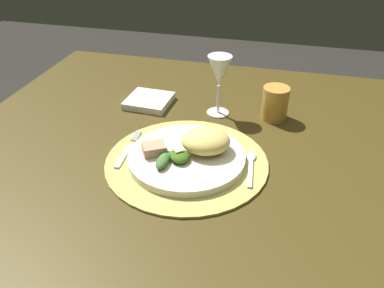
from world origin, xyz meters
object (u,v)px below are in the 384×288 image
Objects in this scene: amber_tumbler at (275,103)px; dinner_plate at (187,157)px; napkin at (149,101)px; dining_table at (220,186)px; spoon at (251,163)px; wine_glass at (219,73)px; fork at (127,150)px.

dinner_plate is at bearing -123.69° from amber_tumbler.
amber_tumbler is (0.36, 0.01, 0.04)m from napkin.
dining_table is 0.16m from dinner_plate.
dining_table is at bearing -119.61° from amber_tumbler.
wine_glass is (-0.12, 0.23, 0.11)m from spoon.
spoon is 0.24m from amber_tumbler.
dinner_plate is 2.97× the size of amber_tumbler.
amber_tumbler is at bearing 38.93° from fork.
spoon is at bearing -35.60° from napkin.
wine_glass is at bearing 55.61° from fork.
napkin is 1.35× the size of amber_tumbler.
dinner_plate is 1.66× the size of fork.
dinner_plate is at bearing -54.76° from napkin.
dining_table is 0.33m from napkin.
fork is (-0.15, 0.00, -0.01)m from dinner_plate.
amber_tumbler reaches higher than dining_table.
spoon is (0.14, 0.02, -0.01)m from dinner_plate.
wine_glass is 1.85× the size of amber_tumbler.
fork is 1.32× the size of napkin.
dining_table is 0.15m from spoon.
dinner_plate is 0.27m from wine_glass.
wine_glass reaches higher than dining_table.
dinner_plate reaches higher than dining_table.
dinner_plate is 1.60× the size of wine_glass.
spoon is at bearing -61.90° from wine_glass.
dining_table is at bearing 146.26° from spoon.
spoon is 1.50× the size of amber_tumbler.
spoon is 1.11× the size of napkin.
spoon is 0.81× the size of wine_glass.
spoon is 0.28m from wine_glass.
napkin is at bearing 125.24° from dinner_plate.
spoon is at bearing 9.53° from dinner_plate.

